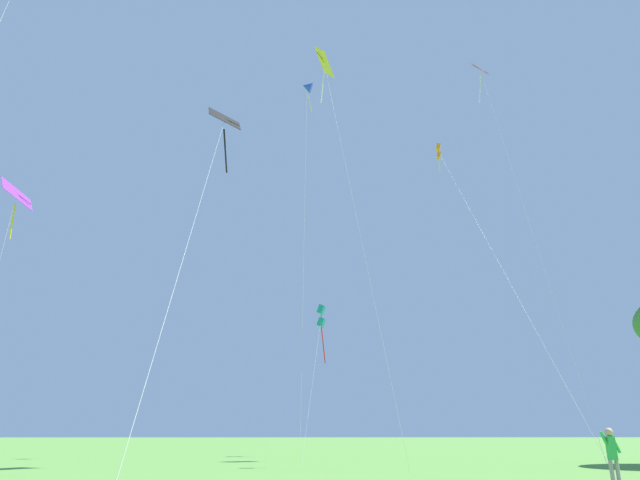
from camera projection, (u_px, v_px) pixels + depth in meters
kite_teal_box at (321, 318)px, 41.50m from camera, size 1.73×6.44×10.44m
kite_purple_streamer at (15, 203)px, 35.03m from camera, size 2.89×6.80×16.56m
kite_black_large at (223, 132)px, 21.99m from camera, size 1.37×10.71×13.90m
kite_orange_box at (441, 157)px, 32.24m from camera, size 1.66×11.81×17.33m
kite_pink_low at (484, 85)px, 42.30m from camera, size 2.65×7.14×28.30m
kite_blue_delta at (307, 88)px, 46.34m from camera, size 1.01×8.29×28.87m
kite_yellow_diamond at (326, 76)px, 34.66m from camera, size 3.86×6.18×24.11m
person_with_spool at (612, 453)px, 15.29m from camera, size 0.52×0.22×1.63m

